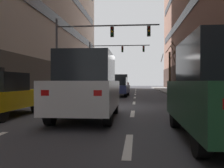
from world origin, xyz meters
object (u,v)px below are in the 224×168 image
object	(u,v)px
taxi_driving_3	(107,83)
car_driving_4	(118,87)
street_tree_0	(170,70)
car_driving_2	(121,84)
taxi_driving_5	(77,87)
street_tree_3	(177,66)
traffic_signal_1	(110,56)
car_parked_0	(224,89)
street_tree_1	(184,68)
taxi_driving_1	(0,95)
traffic_signal_0	(91,41)
car_driving_6	(87,86)
pedestrian_0	(213,86)
car_driving_0	(99,83)

from	to	relation	value
taxi_driving_3	car_driving_4	world-z (taller)	taxi_driving_3
street_tree_0	car_driving_2	bearing A→B (deg)	-146.76
taxi_driving_5	street_tree_3	world-z (taller)	street_tree_3
taxi_driving_3	traffic_signal_1	xyz separation A→B (m)	(0.94, -4.94, 3.94)
taxi_driving_5	car_parked_0	bearing A→B (deg)	-64.82
street_tree_1	car_driving_4	bearing A→B (deg)	-175.56
car_driving_2	taxi_driving_1	bearing A→B (deg)	-99.31
car_driving_2	taxi_driving_3	size ratio (longest dim) A/B	0.99
traffic_signal_0	traffic_signal_1	size ratio (longest dim) A/B	1.00
car_parked_0	street_tree_0	bearing A→B (deg)	85.41
car_parked_0	car_driving_6	bearing A→B (deg)	141.77
car_driving_2	car_driving_6	bearing A→B (deg)	-89.70
taxi_driving_1	street_tree_1	bearing A→B (deg)	55.93
car_driving_6	street_tree_3	bearing A→B (deg)	72.26
traffic_signal_1	street_tree_3	xyz separation A→B (m)	(7.89, -10.11, -2.15)
car_driving_2	taxi_driving_3	xyz separation A→B (m)	(-3.05, 13.47, 0.01)
taxi_driving_1	street_tree_1	world-z (taller)	street_tree_1
street_tree_0	pedestrian_0	distance (m)	17.82
taxi_driving_5	street_tree_3	bearing A→B (deg)	36.64
car_driving_2	street_tree_1	xyz separation A→B (m)	(5.75, -6.02, 1.42)
traffic_signal_1	car_driving_2	bearing A→B (deg)	-76.11
taxi_driving_1	traffic_signal_0	xyz separation A→B (m)	(1.13, 12.35, 3.85)
taxi_driving_5	traffic_signal_0	xyz separation A→B (m)	(0.93, 1.25, 3.83)
car_driving_6	street_tree_1	world-z (taller)	street_tree_1
taxi_driving_5	traffic_signal_1	world-z (taller)	traffic_signal_1
car_parked_0	taxi_driving_3	bearing A→B (deg)	100.70
taxi_driving_1	car_driving_2	distance (m)	19.43
car_driving_4	traffic_signal_0	world-z (taller)	traffic_signal_0
car_driving_0	street_tree_3	size ratio (longest dim) A/B	0.81
traffic_signal_0	traffic_signal_1	world-z (taller)	traffic_signal_1
taxi_driving_1	car_driving_2	bearing A→B (deg)	80.69
car_driving_0	street_tree_1	size ratio (longest dim) A/B	0.90
car_driving_0	traffic_signal_0	distance (m)	11.77
car_driving_2	traffic_signal_0	distance (m)	7.98
car_driving_2	street_tree_1	distance (m)	8.45
traffic_signal_0	street_tree_3	bearing A→B (deg)	33.89
street_tree_0	pedestrian_0	bearing A→B (deg)	-89.84
car_driving_0	car_driving_2	xyz separation A→B (m)	(3.04, -4.34, -0.02)
car_driving_6	traffic_signal_1	size ratio (longest dim) A/B	0.54
car_parked_0	traffic_signal_1	world-z (taller)	traffic_signal_1
taxi_driving_3	pedestrian_0	bearing A→B (deg)	-72.10
car_driving_2	car_driving_4	distance (m)	6.46
car_driving_2	street_tree_0	world-z (taller)	street_tree_0
taxi_driving_1	pedestrian_0	xyz separation A→B (m)	(8.95, 5.20, 0.24)
pedestrian_0	street_tree_0	bearing A→B (deg)	90.16
taxi_driving_1	car_driving_4	bearing A→B (deg)	75.48
pedestrian_0	car_driving_6	bearing A→B (deg)	-136.75
taxi_driving_1	traffic_signal_0	bearing A→B (deg)	84.79
car_driving_4	traffic_signal_0	size ratio (longest dim) A/B	0.50
taxi_driving_1	street_tree_0	world-z (taller)	street_tree_0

